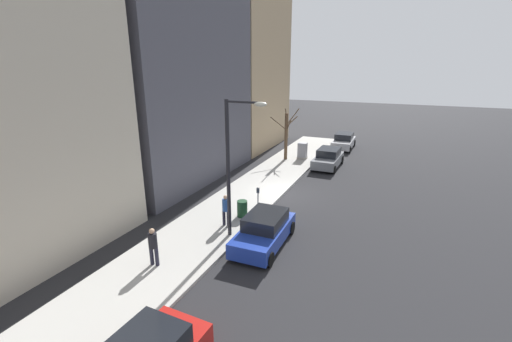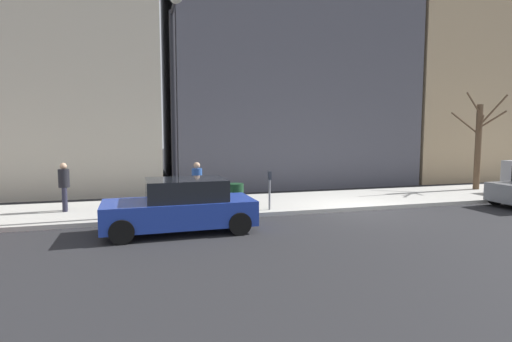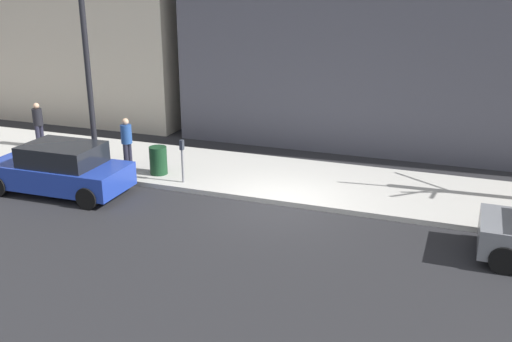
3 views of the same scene
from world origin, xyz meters
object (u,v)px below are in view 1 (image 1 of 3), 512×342
(streetlamp, at_px, (233,159))
(bare_tree, at_px, (286,135))
(parked_car_silver, at_px, (344,141))
(trash_bin, at_px, (242,209))
(pedestrian_midblock, at_px, (153,245))
(pedestrian_near_meter, at_px, (226,209))
(parked_car_grey, at_px, (328,158))
(utility_box, at_px, (302,151))
(parked_car_blue, at_px, (264,230))
(parking_meter, at_px, (258,197))
(office_tower_left, at_px, (226,36))

(streetlamp, relative_size, bare_tree, 1.44)
(parked_car_silver, distance_m, trash_bin, 19.01)
(trash_bin, distance_m, pedestrian_midblock, 5.86)
(pedestrian_near_meter, bearing_deg, parked_car_silver, 80.19)
(parked_car_silver, distance_m, bare_tree, 7.92)
(parked_car_grey, bearing_deg, utility_box, -21.78)
(parked_car_silver, bearing_deg, parked_car_blue, 89.42)
(parked_car_blue, distance_m, utility_box, 15.12)
(streetlamp, bearing_deg, parking_meter, -87.03)
(pedestrian_midblock, bearing_deg, utility_box, -99.68)
(pedestrian_near_meter, bearing_deg, utility_box, 87.38)
(trash_bin, bearing_deg, pedestrian_midblock, 77.78)
(parked_car_silver, xyz_separation_m, parked_car_blue, (-0.07, 20.99, 0.00))
(parked_car_grey, bearing_deg, pedestrian_near_meter, 80.44)
(utility_box, height_order, trash_bin, utility_box)
(parked_car_grey, height_order, streetlamp, streetlamp)
(office_tower_left, bearing_deg, parked_car_blue, 122.48)
(parked_car_grey, bearing_deg, parked_car_blue, 90.99)
(pedestrian_midblock, bearing_deg, pedestrian_near_meter, -109.38)
(parked_car_blue, bearing_deg, parked_car_grey, -90.96)
(utility_box, bearing_deg, parked_car_grey, 157.54)
(streetlamp, distance_m, pedestrian_midblock, 5.00)
(pedestrian_near_meter, height_order, office_tower_left, office_tower_left)
(utility_box, bearing_deg, parked_car_blue, 99.75)
(parked_car_grey, bearing_deg, streetlamp, 84.65)
(parked_car_grey, distance_m, pedestrian_midblock, 17.81)
(trash_bin, height_order, pedestrian_near_meter, pedestrian_near_meter)
(streetlamp, xyz_separation_m, trash_bin, (0.62, -2.11, -3.42))
(office_tower_left, bearing_deg, streetlamp, 118.93)
(utility_box, height_order, pedestrian_midblock, pedestrian_midblock)
(utility_box, distance_m, bare_tree, 2.08)
(parked_car_blue, height_order, bare_tree, bare_tree)
(utility_box, height_order, streetlamp, streetlamp)
(pedestrian_midblock, bearing_deg, bare_tree, -95.64)
(utility_box, relative_size, pedestrian_near_meter, 0.86)
(trash_bin, bearing_deg, office_tower_left, -59.62)
(parked_car_grey, relative_size, parking_meter, 3.13)
(parked_car_blue, xyz_separation_m, pedestrian_midblock, (3.40, 3.62, 0.35))
(utility_box, relative_size, bare_tree, 0.32)
(streetlamp, distance_m, bare_tree, 14.52)
(parked_car_grey, xyz_separation_m, streetlamp, (1.47, 13.90, 3.28))
(parking_meter, bearing_deg, parked_car_grey, -98.72)
(pedestrian_near_meter, relative_size, pedestrian_midblock, 1.00)
(parking_meter, xyz_separation_m, streetlamp, (-0.17, 3.22, 3.04))
(parked_car_grey, bearing_deg, parking_meter, 81.96)
(pedestrian_near_meter, bearing_deg, parked_car_blue, -20.85)
(parked_car_silver, distance_m, streetlamp, 21.31)
(bare_tree, relative_size, pedestrian_near_meter, 2.73)
(parked_car_blue, bearing_deg, trash_bin, -45.34)
(parked_car_blue, xyz_separation_m, office_tower_left, (11.82, -18.57, 9.98))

